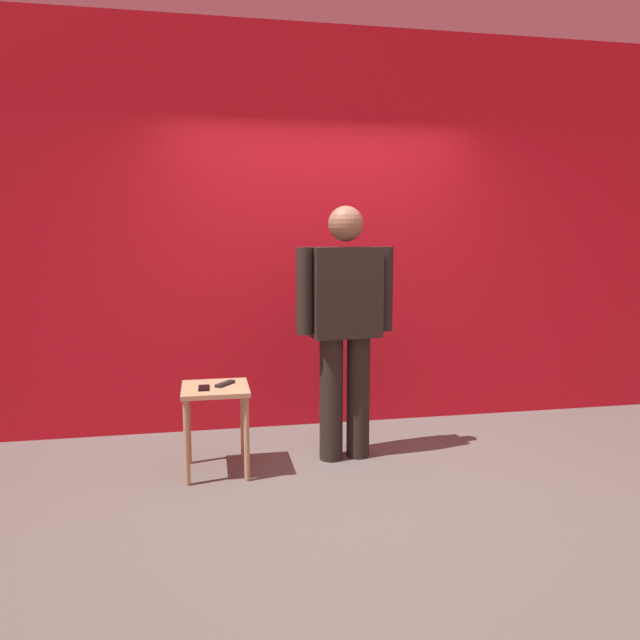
{
  "coord_description": "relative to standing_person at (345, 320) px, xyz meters",
  "views": [
    {
      "loc": [
        -0.94,
        -3.47,
        1.59
      ],
      "look_at": [
        -0.17,
        0.55,
        1.01
      ],
      "focal_mm": 33.95,
      "sensor_mm": 36.0,
      "label": 1
    }
  ],
  "objects": [
    {
      "name": "ground_plane",
      "position": [
        -0.02,
        -0.59,
        -1.0
      ],
      "size": [
        12.0,
        12.0,
        0.0
      ],
      "primitive_type": "plane",
      "color": "#59544F"
    },
    {
      "name": "back_wall_red",
      "position": [
        -0.02,
        0.86,
        0.61
      ],
      "size": [
        6.3,
        0.12,
        3.22
      ],
      "primitive_type": "cube",
      "color": "red",
      "rests_on": "ground_plane"
    },
    {
      "name": "standing_person",
      "position": [
        0.0,
        0.0,
        0.0
      ],
      "size": [
        0.71,
        0.28,
        1.78
      ],
      "color": "black",
      "rests_on": "ground_plane"
    },
    {
      "name": "side_table",
      "position": [
        -0.91,
        -0.1,
        -0.52
      ],
      "size": [
        0.44,
        0.44,
        0.59
      ],
      "color": "tan",
      "rests_on": "ground_plane"
    },
    {
      "name": "cell_phone",
      "position": [
        -0.98,
        -0.14,
        -0.4
      ],
      "size": [
        0.07,
        0.15,
        0.01
      ],
      "primitive_type": "cube",
      "rotation": [
        0.0,
        0.0,
        -0.02
      ],
      "color": "black",
      "rests_on": "side_table"
    },
    {
      "name": "tv_remote",
      "position": [
        -0.84,
        -0.08,
        -0.4
      ],
      "size": [
        0.14,
        0.16,
        0.02
      ],
      "primitive_type": "cube",
      "rotation": [
        0.0,
        0.0,
        -0.68
      ],
      "color": "black",
      "rests_on": "side_table"
    }
  ]
}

